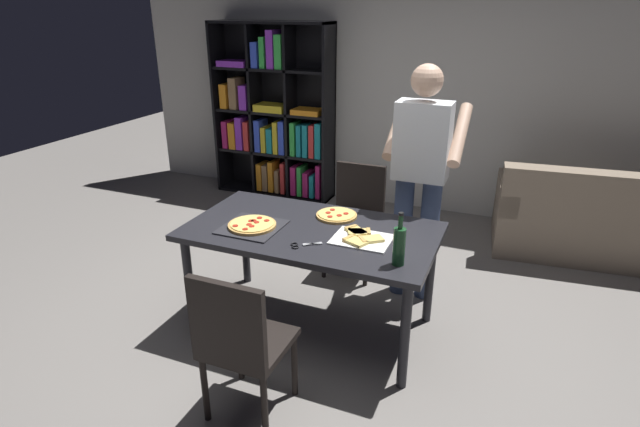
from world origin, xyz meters
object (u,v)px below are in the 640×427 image
person_serving_pizza (420,171)px  pepperoni_pizza_on_tray (252,226)px  bookshelf (274,118)px  wine_bottle (399,245)px  kitchen_scissors (301,245)px  chair_far_side (356,212)px  couch (596,223)px  second_pizza_plain (337,215)px  dining_table (311,239)px  chair_near_camera (240,339)px

person_serving_pizza → pepperoni_pizza_on_tray: size_ratio=4.65×
bookshelf → wine_bottle: 3.39m
bookshelf → kitchen_scissors: 3.05m
chair_far_side → couch: (1.91, 1.05, -0.21)m
wine_bottle → second_pizza_plain: (-0.57, 0.52, -0.11)m
couch → person_serving_pizza: bearing=-136.9°
couch → pepperoni_pizza_on_tray: size_ratio=4.70×
couch → bookshelf: size_ratio=0.91×
couch → bookshelf: 3.46m
dining_table → chair_near_camera: (-0.00, -0.94, -0.16)m
bookshelf → kitchen_scissors: bearing=-59.9°
chair_near_camera → bookshelf: size_ratio=0.46×
couch → pepperoni_pizza_on_tray: bearing=-136.9°
pepperoni_pizza_on_tray → kitchen_scissors: size_ratio=1.99×
dining_table → bookshelf: bearing=122.0°
chair_near_camera → pepperoni_pizza_on_tray: chair_near_camera is taller
chair_far_side → pepperoni_pizza_on_tray: (-0.37, -1.07, 0.25)m
chair_far_side → wine_bottle: wine_bottle is taller
dining_table → couch: bearing=46.2°
person_serving_pizza → couch: bearing=43.1°
dining_table → second_pizza_plain: second_pizza_plain is taller
chair_near_camera → chair_far_side: same height
chair_near_camera → kitchen_scissors: 0.72m
wine_bottle → kitchen_scissors: wine_bottle is taller
couch → chair_far_side: bearing=-151.1°
pepperoni_pizza_on_tray → wine_bottle: (1.01, -0.13, 0.10)m
second_pizza_plain → dining_table: bearing=-108.0°
chair_far_side → pepperoni_pizza_on_tray: 1.16m
pepperoni_pizza_on_tray → kitchen_scissors: bearing=-16.8°
chair_far_side → second_pizza_plain: chair_far_side is taller
wine_bottle → kitchen_scissors: (-0.60, 0.01, -0.11)m
kitchen_scissors → pepperoni_pizza_on_tray: bearing=163.2°
second_pizza_plain → kitchen_scissors: bearing=-94.3°
couch → wine_bottle: 2.64m
pepperoni_pizza_on_tray → bookshelf: bearing=114.0°
chair_far_side → person_serving_pizza: (0.55, -0.22, 0.49)m
second_pizza_plain → bookshelf: bearing=126.4°
chair_far_side → wine_bottle: 1.41m
chair_near_camera → pepperoni_pizza_on_tray: bearing=114.5°
wine_bottle → kitchen_scissors: size_ratio=1.67×
bookshelf → wine_bottle: bookshelf is taller
couch → second_pizza_plain: 2.56m
person_serving_pizza → wine_bottle: 1.00m
pepperoni_pizza_on_tray → second_pizza_plain: bearing=40.9°
wine_bottle → second_pizza_plain: bearing=137.5°
chair_near_camera → second_pizza_plain: 1.22m
chair_near_camera → bookshelf: (-1.48, 3.31, 0.39)m
dining_table → kitchen_scissors: kitchen_scissors is taller
bookshelf → second_pizza_plain: bearing=-53.6°
kitchen_scissors → second_pizza_plain: size_ratio=0.67×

